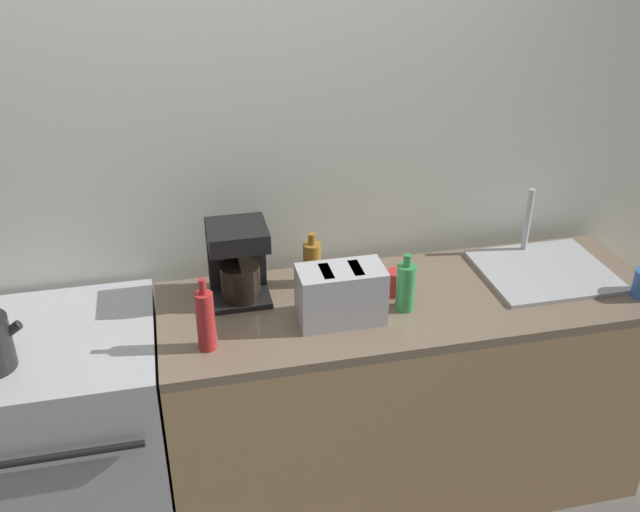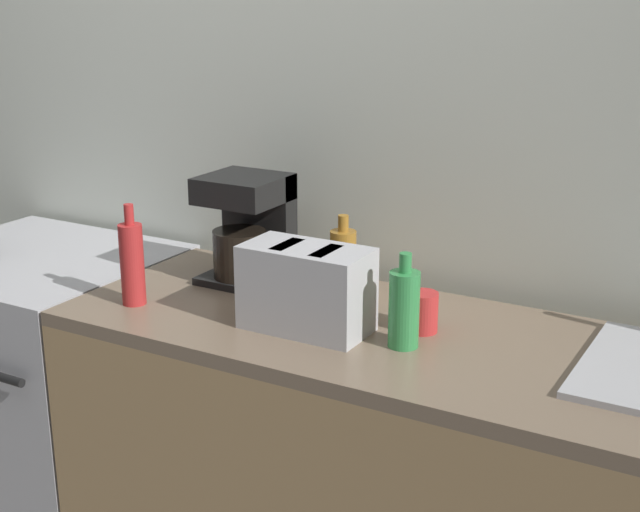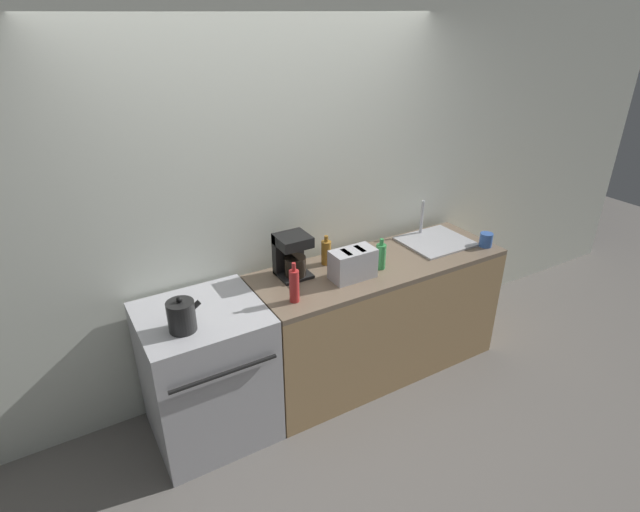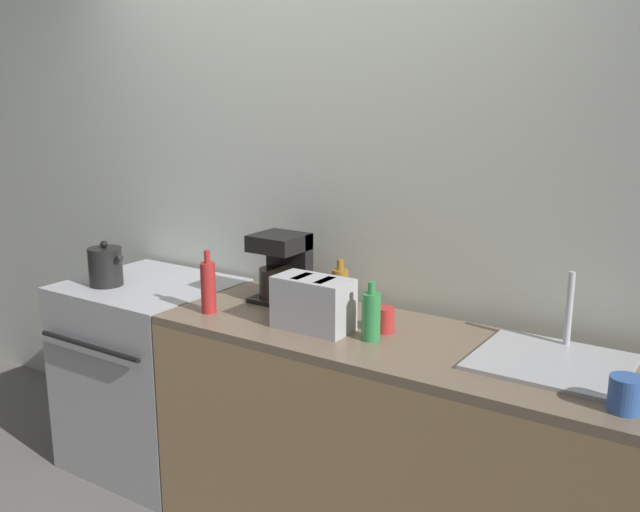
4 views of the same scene
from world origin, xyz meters
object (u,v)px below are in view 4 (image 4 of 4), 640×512
at_px(kettle, 106,266).
at_px(toaster, 313,303).
at_px(bottle_red, 208,287).
at_px(cup_blue, 625,394).
at_px(stove, 153,371).
at_px(bottle_amber, 340,289).
at_px(coffee_maker, 282,266).
at_px(cup_red, 385,320).
at_px(bottle_green, 371,316).

xyz_separation_m(kettle, toaster, (1.14, 0.02, 0.01)).
xyz_separation_m(bottle_red, cup_blue, (1.61, -0.03, -0.06)).
relative_size(stove, toaster, 3.05).
distance_m(bottle_amber, bottle_red, 0.54).
relative_size(stove, bottle_amber, 4.29).
height_order(coffee_maker, bottle_amber, coffee_maker).
relative_size(bottle_amber, cup_blue, 2.04).
bearing_deg(bottle_red, bottle_amber, 38.07).
distance_m(stove, toaster, 1.15).
relative_size(bottle_amber, bottle_red, 0.81).
xyz_separation_m(coffee_maker, bottle_red, (-0.15, -0.31, -0.04)).
relative_size(toaster, cup_red, 3.12).
relative_size(coffee_maker, bottle_amber, 1.38).
xyz_separation_m(kettle, coffee_maker, (0.82, 0.27, 0.06)).
xyz_separation_m(toaster, bottle_green, (0.24, 0.02, -0.01)).
bearing_deg(toaster, kettle, -178.76).
relative_size(bottle_green, cup_blue, 2.11).
relative_size(toaster, bottle_green, 1.36).
relative_size(bottle_green, cup_red, 2.30).
bearing_deg(stove, coffee_maker, 11.43).
height_order(kettle, bottle_green, bottle_green).
distance_m(kettle, bottle_green, 1.39).
bearing_deg(stove, bottle_amber, 9.52).
xyz_separation_m(bottle_green, bottle_red, (-0.71, -0.09, 0.02)).
bearing_deg(stove, cup_blue, -5.29).
height_order(kettle, bottle_red, bottle_red).
bearing_deg(kettle, cup_blue, -1.79).
bearing_deg(coffee_maker, stove, -168.57).
height_order(bottle_amber, cup_red, bottle_amber).
relative_size(coffee_maker, bottle_green, 1.34).
bearing_deg(cup_blue, coffee_maker, 167.00).
bearing_deg(toaster, cup_red, 26.52).
bearing_deg(coffee_maker, cup_blue, -13.00).
distance_m(bottle_red, cup_blue, 1.61).
bearing_deg(bottle_amber, bottle_green, -40.70).
distance_m(kettle, cup_red, 1.40).
xyz_separation_m(stove, cup_red, (1.25, 0.02, 0.49)).
relative_size(stove, bottle_green, 4.14).
xyz_separation_m(toaster, coffee_maker, (-0.32, 0.24, 0.05)).
relative_size(toaster, bottle_red, 1.14).
bearing_deg(bottle_amber, toaster, -80.42).
height_order(stove, kettle, kettle).
height_order(kettle, cup_blue, kettle).
xyz_separation_m(coffee_maker, cup_red, (0.57, -0.12, -0.10)).
bearing_deg(stove, toaster, -5.79).
xyz_separation_m(toaster, bottle_red, (-0.47, -0.07, 0.01)).
xyz_separation_m(kettle, bottle_red, (0.67, -0.04, 0.02)).
distance_m(stove, bottle_red, 0.79).
bearing_deg(bottle_red, kettle, 176.30).
bearing_deg(bottle_green, bottle_red, -173.09).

